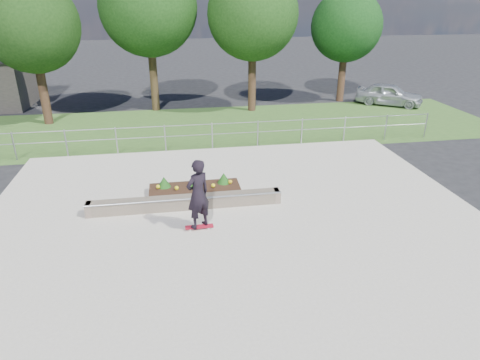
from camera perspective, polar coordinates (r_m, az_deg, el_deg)
name	(u,v)px	position (r m, az deg, el deg)	size (l,w,h in m)	color
ground	(242,238)	(11.94, 0.25, -7.75)	(120.00, 120.00, 0.00)	black
grass_verge	(205,127)	(22.02, -4.66, 7.06)	(30.00, 8.00, 0.02)	#315321
concrete_slab	(242,237)	(11.93, 0.25, -7.63)	(15.00, 15.00, 0.06)	#ACA699
fence	(212,133)	(18.47, -3.73, 6.32)	(20.06, 0.06, 1.20)	#96999E
tree_far_left	(31,25)	(23.94, -26.06, 18.03)	(4.55, 4.55, 7.15)	black
tree_mid_left	(148,7)	(25.09, -12.15, 21.63)	(5.25, 5.25, 8.25)	#2F2113
tree_mid_right	(253,15)	(24.55, 1.71, 21.18)	(4.90, 4.90, 7.70)	#311E13
tree_far_right	(346,26)	(27.79, 14.00, 19.26)	(4.20, 4.20, 6.60)	#352015
grind_ledge	(186,202)	(13.42, -7.24, -2.95)	(6.00, 0.44, 0.43)	brown
planter_bed	(195,189)	(14.33, -6.03, -1.19)	(3.00, 1.20, 0.61)	black
skateboarder	(198,194)	(11.82, -5.63, -1.92)	(0.88, 0.80, 2.10)	silver
parked_car	(389,94)	(27.95, 19.28, 10.74)	(1.56, 3.88, 1.32)	#B0B4BA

